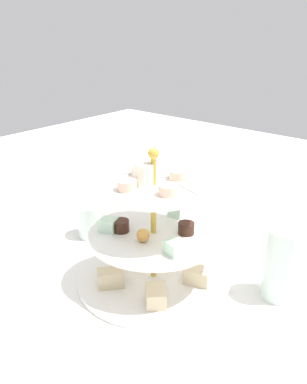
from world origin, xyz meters
The scene contains 6 objects.
ground_plane centered at (0.00, 0.00, 0.00)m, with size 2.40×2.40×0.00m, color white.
tiered_serving_stand centered at (0.00, 0.00, 0.08)m, with size 0.29×0.29×0.27m.
water_glass_tall_right centered at (-0.21, -0.11, 0.07)m, with size 0.07×0.07×0.14m, color silver.
water_glass_short_left centered at (0.23, -0.05, 0.04)m, with size 0.06×0.06×0.08m, color silver.
teacup_with_saucer centered at (0.18, -0.17, 0.02)m, with size 0.09×0.09×0.05m.
butter_knife_right centered at (0.01, -0.28, 0.00)m, with size 0.17×0.01×0.00m, color silver.
Camera 1 is at (-0.45, 0.53, 0.47)m, focal length 39.26 mm.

